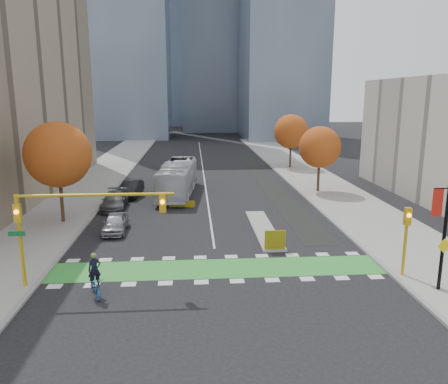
{
  "coord_description": "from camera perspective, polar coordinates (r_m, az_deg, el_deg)",
  "views": [
    {
      "loc": [
        -1.35,
        -23.09,
        10.14
      ],
      "look_at": [
        0.95,
        9.24,
        3.0
      ],
      "focal_mm": 35.0,
      "sensor_mm": 36.0,
      "label": 1
    }
  ],
  "objects": [
    {
      "name": "bus",
      "position": [
        45.87,
        -6.07,
        1.8
      ],
      "size": [
        4.08,
        12.73,
        3.48
      ],
      "primitive_type": "imported",
      "rotation": [
        0.0,
        0.0,
        -0.09
      ],
      "color": "silver",
      "rests_on": "ground"
    },
    {
      "name": "tree_east_near",
      "position": [
        47.32,
        12.4,
        5.73
      ],
      "size": [
        4.4,
        4.4,
        7.08
      ],
      "color": "#332114",
      "rests_on": "ground"
    },
    {
      "name": "banner_lamppost",
      "position": [
        24.89,
        27.16,
        -1.81
      ],
      "size": [
        1.65,
        0.36,
        8.28
      ],
      "color": "black",
      "rests_on": "ground"
    },
    {
      "name": "curb_west",
      "position": [
        45.09,
        -15.03,
        -0.91
      ],
      "size": [
        0.3,
        120.0,
        0.16
      ],
      "primitive_type": "cube",
      "color": "gray",
      "rests_on": "ground"
    },
    {
      "name": "curb_east",
      "position": [
        45.68,
        10.42,
        -0.51
      ],
      "size": [
        0.3,
        120.0,
        0.16
      ],
      "primitive_type": "cube",
      "color": "gray",
      "rests_on": "ground"
    },
    {
      "name": "sidewalk_east",
      "position": [
        46.68,
        14.58,
        -0.44
      ],
      "size": [
        7.0,
        120.0,
        0.15
      ],
      "primitive_type": "cube",
      "color": "gray",
      "rests_on": "ground"
    },
    {
      "name": "hazard_board",
      "position": [
        29.34,
        6.69,
        -6.23
      ],
      "size": [
        1.4,
        0.12,
        1.3
      ],
      "primitive_type": "cube",
      "color": "yellow",
      "rests_on": "median_island"
    },
    {
      "name": "ground",
      "position": [
        25.26,
        -0.68,
        -11.25
      ],
      "size": [
        300.0,
        300.0,
        0.0
      ],
      "primitive_type": "plane",
      "color": "black",
      "rests_on": "ground"
    },
    {
      "name": "sidewalk_west",
      "position": [
        45.89,
        -19.32,
        -0.96
      ],
      "size": [
        7.0,
        120.0,
        0.15
      ],
      "primitive_type": "cube",
      "color": "gray",
      "rests_on": "ground"
    },
    {
      "name": "parked_car_b",
      "position": [
        45.94,
        -12.03,
        0.43
      ],
      "size": [
        2.21,
        5.09,
        1.63
      ],
      "primitive_type": "imported",
      "rotation": [
        0.0,
        0.0,
        -0.1
      ],
      "color": "black",
      "rests_on": "ground"
    },
    {
      "name": "parked_car_a",
      "position": [
        34.26,
        -13.99,
        -3.92
      ],
      "size": [
        1.73,
        4.22,
        1.43
      ],
      "primitive_type": "imported",
      "rotation": [
        0.0,
        0.0,
        0.01
      ],
      "color": "#97989D",
      "rests_on": "ground"
    },
    {
      "name": "bike_crossing",
      "position": [
        26.63,
        -0.87,
        -9.95
      ],
      "size": [
        20.0,
        3.0,
        0.01
      ],
      "primitive_type": "cube",
      "color": "green",
      "rests_on": "ground"
    },
    {
      "name": "cyclist",
      "position": [
        23.89,
        -16.46,
        -11.17
      ],
      "size": [
        1.47,
        2.15,
        2.35
      ],
      "rotation": [
        0.0,
        0.0,
        0.42
      ],
      "color": "navy",
      "rests_on": "ground"
    },
    {
      "name": "bike_lane_paint",
      "position": [
        54.77,
        5.3,
        1.71
      ],
      "size": [
        2.5,
        50.0,
        0.01
      ],
      "primitive_type": "cube",
      "color": "black",
      "rests_on": "ground"
    },
    {
      "name": "tree_east_far",
      "position": [
        62.83,
        8.75,
        7.81
      ],
      "size": [
        4.8,
        4.8,
        7.65
      ],
      "color": "#332114",
      "rests_on": "ground"
    },
    {
      "name": "tower_ne",
      "position": [
        111.96,
        7.57,
        22.54
      ],
      "size": [
        18.0,
        24.0,
        60.0
      ],
      "primitive_type": "cube",
      "color": "#47566B",
      "rests_on": "ground"
    },
    {
      "name": "traffic_signal_east",
      "position": [
        26.56,
        22.71,
        -4.76
      ],
      "size": [
        0.35,
        0.43,
        4.1
      ],
      "color": "#BF9914",
      "rests_on": "ground"
    },
    {
      "name": "traffic_signal_west",
      "position": [
        24.3,
        -19.67,
        -2.87
      ],
      "size": [
        8.53,
        0.56,
        5.2
      ],
      "color": "#BF9914",
      "rests_on": "ground"
    },
    {
      "name": "parked_car_c",
      "position": [
        41.27,
        -14.12,
        -1.09
      ],
      "size": [
        2.36,
        5.34,
        1.52
      ],
      "primitive_type": "imported",
      "rotation": [
        0.0,
        0.0,
        0.04
      ],
      "color": "#505156",
      "rests_on": "ground"
    },
    {
      "name": "tower_far",
      "position": [
        165.82,
        -5.34,
        22.75
      ],
      "size": [
        26.0,
        26.0,
        80.0
      ],
      "primitive_type": "cube",
      "color": "#47566B",
      "rests_on": "ground"
    },
    {
      "name": "centre_line",
      "position": [
        63.92,
        -2.82,
        3.28
      ],
      "size": [
        0.15,
        70.0,
        0.01
      ],
      "primitive_type": "cube",
      "color": "silver",
      "rests_on": "ground"
    },
    {
      "name": "median_island",
      "position": [
        34.06,
        5.17,
        -4.81
      ],
      "size": [
        1.6,
        10.0,
        0.16
      ],
      "primitive_type": "cube",
      "color": "gray",
      "rests_on": "ground"
    },
    {
      "name": "tree_west",
      "position": [
        36.95,
        -20.86,
        4.58
      ],
      "size": [
        5.2,
        5.2,
        8.22
      ],
      "color": "#332114",
      "rests_on": "ground"
    }
  ]
}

